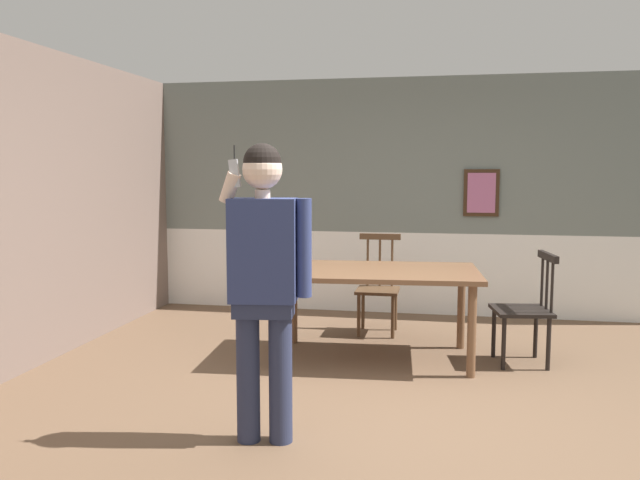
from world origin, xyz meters
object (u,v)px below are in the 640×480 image
Objects in this scene: chair_near_window at (378,287)px; person_figure at (264,271)px; chair_by_doorway at (526,309)px; dining_table at (375,279)px.

person_figure is at bearing 81.86° from chair_near_window.
chair_near_window is at bearing 49.98° from chair_by_doorway.
chair_near_window is (-0.06, 0.91, -0.23)m from dining_table.
chair_by_doorway is 0.53× the size of person_figure.
chair_by_doorway is (1.32, -0.81, 0.00)m from chair_near_window.
chair_near_window is 2.82m from person_figure.
dining_table is at bearing -111.19° from person_figure.
dining_table is 1.84× the size of chair_near_window.
person_figure is (-0.40, -2.73, 0.57)m from chair_near_window.
chair_near_window is 1.55m from chair_by_doorway.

